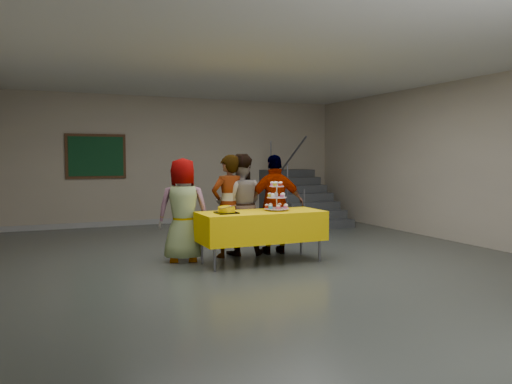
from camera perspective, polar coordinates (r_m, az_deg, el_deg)
room_shell at (r=7.44m, az=1.43°, el=8.23°), size 10.00×10.04×3.02m
bake_table at (r=7.49m, az=0.61°, el=-3.87°), size 1.88×0.78×0.77m
cupcake_stand at (r=7.58m, az=2.38°, el=-0.78°), size 0.38×0.38×0.44m
bear_cake at (r=7.23m, az=-3.39°, el=-1.98°), size 0.32×0.36×0.12m
schoolchild_a at (r=7.62m, az=-8.31°, el=-2.04°), size 0.88×0.70×1.57m
schoolchild_b at (r=7.88m, az=-3.17°, el=-1.62°), size 0.66×0.50×1.62m
schoolchild_c at (r=8.07m, az=-1.85°, el=-1.43°), size 0.94×0.82×1.63m
schoolchild_d at (r=8.14m, az=2.25°, el=-1.44°), size 1.01×0.56×1.62m
staircase at (r=12.36m, az=4.74°, el=-1.09°), size 1.30×2.40×2.04m
noticeboard at (r=11.74m, az=-17.81°, el=3.90°), size 1.30×0.05×1.00m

